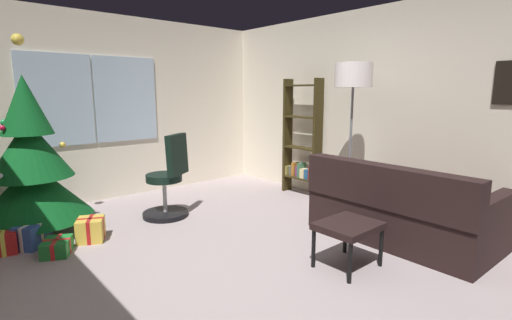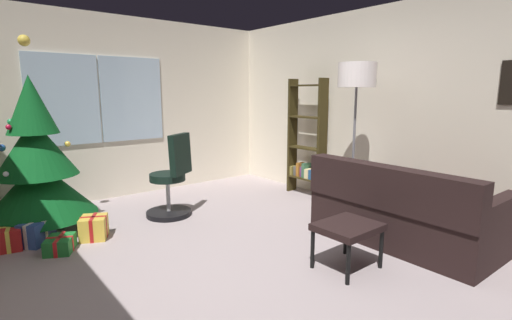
# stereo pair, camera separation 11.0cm
# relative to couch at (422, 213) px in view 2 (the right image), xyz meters

# --- Properties ---
(ground_plane) EXTENTS (4.63, 6.40, 0.10)m
(ground_plane) POSITION_rel_couch_xyz_m (-1.73, 0.49, -0.34)
(ground_plane) COLOR #A09193
(wall_back_with_windows) EXTENTS (4.63, 0.12, 2.61)m
(wall_back_with_windows) POSITION_rel_couch_xyz_m (-1.75, 3.73, 1.02)
(wall_back_with_windows) COLOR #EDE1C8
(wall_back_with_windows) RESTS_ON ground_plane
(wall_right_with_frames) EXTENTS (0.12, 6.40, 2.61)m
(wall_right_with_frames) POSITION_rel_couch_xyz_m (0.63, 0.48, 1.02)
(wall_right_with_frames) COLOR #EDE1C8
(wall_right_with_frames) RESTS_ON ground_plane
(couch) EXTENTS (1.75, 1.82, 0.84)m
(couch) POSITION_rel_couch_xyz_m (0.00, 0.00, 0.00)
(couch) COLOR black
(couch) RESTS_ON ground_plane
(footstool) EXTENTS (0.53, 0.44, 0.41)m
(footstool) POSITION_rel_couch_xyz_m (-1.15, 0.09, 0.06)
(footstool) COLOR black
(footstool) RESTS_ON ground_plane
(holiday_tree) EXTENTS (1.18, 1.18, 2.13)m
(holiday_tree) POSITION_rel_couch_xyz_m (-3.04, 2.87, 0.43)
(holiday_tree) COLOR #4C331E
(holiday_tree) RESTS_ON ground_plane
(gift_box_red) EXTENTS (0.29, 0.38, 0.23)m
(gift_box_red) POSITION_rel_couch_xyz_m (-3.40, 2.50, -0.18)
(gift_box_red) COLOR red
(gift_box_red) RESTS_ON ground_plane
(gift_box_green) EXTENTS (0.35, 0.38, 0.15)m
(gift_box_green) POSITION_rel_couch_xyz_m (-3.04, 2.07, -0.22)
(gift_box_green) COLOR #1E722D
(gift_box_green) RESTS_ON ground_plane
(gift_box_gold) EXTENTS (0.35, 0.36, 0.25)m
(gift_box_gold) POSITION_rel_couch_xyz_m (-2.68, 2.22, -0.17)
(gift_box_gold) COLOR gold
(gift_box_gold) RESTS_ON ground_plane
(gift_box_blue) EXTENTS (0.38, 0.38, 0.25)m
(gift_box_blue) POSITION_rel_couch_xyz_m (-3.17, 2.44, -0.17)
(gift_box_blue) COLOR #2D4C99
(gift_box_blue) RESTS_ON ground_plane
(office_chair) EXTENTS (0.58, 0.59, 1.04)m
(office_chair) POSITION_rel_couch_xyz_m (-1.68, 2.37, 0.12)
(office_chair) COLOR black
(office_chair) RESTS_ON ground_plane
(bookshelf) EXTENTS (0.18, 0.64, 1.74)m
(bookshelf) POSITION_rel_couch_xyz_m (0.37, 2.02, 0.47)
(bookshelf) COLOR #322911
(bookshelf) RESTS_ON ground_plane
(floor_lamp) EXTENTS (0.44, 0.44, 1.88)m
(floor_lamp) POSITION_rel_couch_xyz_m (-0.02, 0.89, 1.35)
(floor_lamp) COLOR slate
(floor_lamp) RESTS_ON ground_plane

